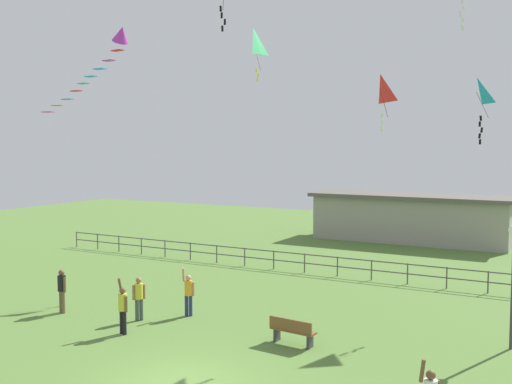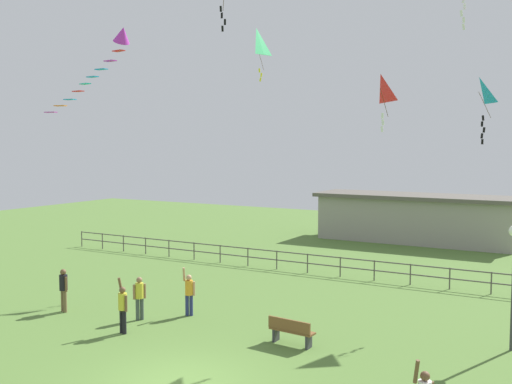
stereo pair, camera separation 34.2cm
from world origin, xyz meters
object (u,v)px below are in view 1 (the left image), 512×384
Objects in this scene: person_4 at (139,296)px; streamer_kite at (116,41)px; person_1 at (188,292)px; kite_1 at (477,95)px; kite_2 at (380,90)px; person_0 at (123,307)px; kite_4 at (253,44)px; person_3 at (62,288)px; park_bench at (292,330)px.

streamer_kite is (-1.28, 0.47, 9.09)m from person_4.
kite_1 is (8.91, 5.99, 7.20)m from person_1.
kite_1 is 1.27× the size of kite_2.
streamer_kite reaches higher than person_0.
kite_1 reaches higher than person_0.
person_1 is 9.46m from streamer_kite.
person_4 is at bearing -86.13° from kite_4.
person_0 is 0.76× the size of kite_1.
person_4 is 0.60× the size of kite_4.
kite_1 is 0.94× the size of kite_4.
person_4 is 14.42m from kite_1.
kite_4 is 0.54× the size of streamer_kite.
person_0 is at bearing -83.87° from kite_4.
person_0 is at bearing -145.51° from kite_2.
person_3 is 9.30m from streamer_kite.
person_3 is 17.04m from kite_1.
kite_4 reaches higher than kite_1.
park_bench is at bearing -120.98° from kite_1.
kite_4 reaches higher than person_0.
park_bench is 15.63m from kite_4.
person_4 is at bearing -177.48° from park_bench.
park_bench is 0.83× the size of person_0.
person_1 is (0.68, 2.77, -0.03)m from person_0.
person_0 reaches higher than person_4.
person_3 is at bearing -149.18° from kite_1.
streamer_kite reaches higher than park_bench.
person_4 is 14.07m from kite_4.
person_3 is 14.67m from kite_4.
person_1 is 13.32m from kite_4.
park_bench is at bearing 5.53° from person_3.
person_3 is at bearing -103.76° from kite_4.
kite_1 is (9.59, 8.76, 7.17)m from person_0.
kite_1 is at bearing 33.93° from person_1.
streamer_kite is at bearing -161.73° from kite_2.
kite_2 is (7.09, 4.87, 7.15)m from person_0.
kite_4 reaches higher than streamer_kite.
person_1 is 12.93m from kite_1.
person_3 is 0.85× the size of kite_2.
streamer_kite is (-0.63, -9.12, -1.18)m from kite_4.
kite_4 reaches higher than kite_2.
kite_4 is (-1.19, 11.05, 10.23)m from person_0.
kite_4 is (-10.78, 2.29, 3.06)m from kite_1.
person_3 is 0.63× the size of kite_4.
kite_2 is at bearing -122.76° from kite_1.
kite_1 is at bearing 30.91° from streamer_kite.
person_1 reaches higher than park_bench.
park_bench is 0.32× the size of streamer_kite.
person_0 is at bearing -103.82° from person_1.
person_1 is 1.79m from person_4.
park_bench is 0.80× the size of kite_2.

